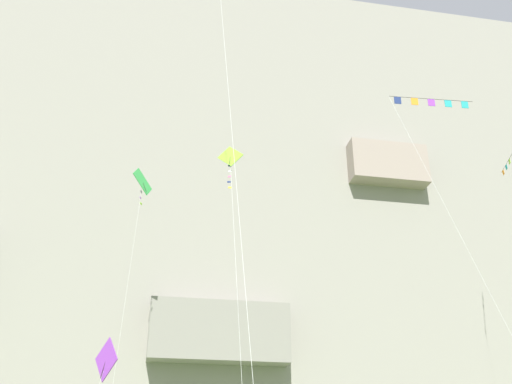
% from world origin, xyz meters
% --- Properties ---
extents(cliff_face, '(180.00, 34.12, 58.93)m').
position_xyz_m(cliff_face, '(-0.02, 62.38, 29.45)').
color(cliff_face, gray).
rests_on(cliff_face, ground).
extents(kite_diamond_low_left, '(2.18, 4.51, 9.91)m').
position_xyz_m(kite_diamond_low_left, '(-8.64, 25.07, 8.50)').
color(kite_diamond_low_left, purple).
rests_on(kite_diamond_low_left, ground).
extents(kite_diamond_upper_right, '(1.15, 3.81, 17.14)m').
position_xyz_m(kite_diamond_upper_right, '(-3.35, 15.41, 15.26)').
color(kite_diamond_upper_right, '#8CCC33').
rests_on(kite_diamond_upper_right, ground).
extents(kite_banner_near_cliff, '(5.62, 5.18, 25.08)m').
position_xyz_m(kite_banner_near_cliff, '(10.37, 20.49, 23.34)').
color(kite_banner_near_cliff, black).
rests_on(kite_banner_near_cliff, ground).
extents(kite_diamond_upper_left, '(1.88, 3.97, 26.56)m').
position_xyz_m(kite_diamond_upper_left, '(-7.88, 36.41, 24.87)').
color(kite_diamond_upper_left, green).
rests_on(kite_diamond_upper_left, ground).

